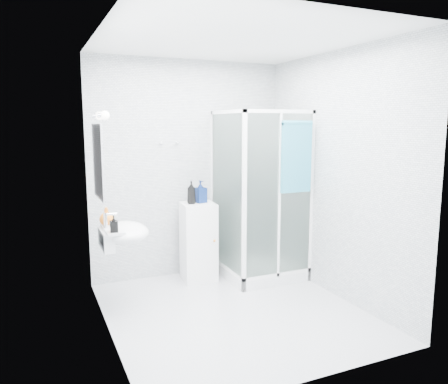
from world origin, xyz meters
name	(u,v)px	position (x,y,z in m)	size (l,w,h in m)	color
room	(234,182)	(0.00, 0.00, 1.30)	(2.40, 2.60, 2.60)	silver
shower_enclosure	(257,242)	(0.67, 0.77, 0.45)	(0.90, 0.95, 2.00)	white
wall_basin	(122,233)	(-0.99, 0.45, 0.80)	(0.46, 0.56, 0.35)	white
mirror	(98,161)	(-1.19, 0.45, 1.50)	(0.02, 0.60, 0.70)	white
vanity_lights	(101,116)	(-1.14, 0.45, 1.92)	(0.10, 0.40, 0.08)	silver
wall_hooks	(169,143)	(-0.25, 1.26, 1.62)	(0.23, 0.06, 0.03)	silver
storage_cabinet	(198,242)	(0.01, 1.01, 0.46)	(0.41, 0.42, 0.93)	white
hand_towel	(296,155)	(0.93, 0.36, 1.50)	(0.37, 0.05, 0.79)	teal
shampoo_bottle_a	(191,192)	(-0.07, 1.01, 1.06)	(0.10, 0.10, 0.27)	black
shampoo_bottle_b	(200,192)	(0.05, 1.04, 1.06)	(0.12, 0.12, 0.26)	navy
soap_dispenser_orange	(106,216)	(-1.11, 0.58, 0.95)	(0.14, 0.14, 0.18)	orange
soap_dispenser_black	(114,224)	(-1.10, 0.26, 0.94)	(0.07, 0.07, 0.16)	black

